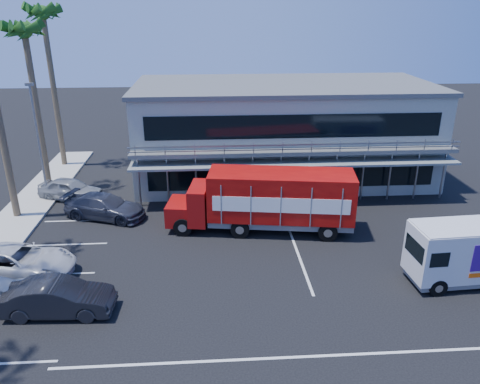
{
  "coord_description": "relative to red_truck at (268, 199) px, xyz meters",
  "views": [
    {
      "loc": [
        -2.7,
        -20.3,
        12.72
      ],
      "look_at": [
        -0.96,
        5.69,
        2.3
      ],
      "focal_mm": 35.0,
      "sensor_mm": 36.0,
      "label": 1
    }
  ],
  "objects": [
    {
      "name": "parked_car_b",
      "position": [
        -10.16,
        -7.61,
        -1.25
      ],
      "size": [
        4.86,
        1.87,
        1.58
      ],
      "primitive_type": "imported",
      "rotation": [
        0.0,
        0.0,
        1.53
      ],
      "color": "black",
      "rests_on": "ground"
    },
    {
      "name": "parked_car_e",
      "position": [
        -13.16,
        5.69,
        -1.27
      ],
      "size": [
        4.88,
        3.26,
        1.54
      ],
      "primitive_type": "imported",
      "rotation": [
        0.0,
        0.0,
        1.22
      ],
      "color": "gray",
      "rests_on": "ground"
    },
    {
      "name": "ground",
      "position": [
        -0.66,
        -5.11,
        -2.04
      ],
      "size": [
        120.0,
        120.0,
        0.0
      ],
      "primitive_type": "plane",
      "color": "black",
      "rests_on": "ground"
    },
    {
      "name": "building",
      "position": [
        2.34,
        9.83,
        1.62
      ],
      "size": [
        22.4,
        12.0,
        7.3
      ],
      "color": "gray",
      "rests_on": "ground"
    },
    {
      "name": "curb_strip",
      "position": [
        -15.66,
        0.89,
        -1.96
      ],
      "size": [
        3.0,
        32.0,
        0.16
      ],
      "primitive_type": "cube",
      "color": "#A5A399",
      "rests_on": "ground"
    },
    {
      "name": "palm_f",
      "position": [
        -15.76,
        13.39,
        9.43
      ],
      "size": [
        2.8,
        2.8,
        13.25
      ],
      "color": "brown",
      "rests_on": "ground"
    },
    {
      "name": "palm_e",
      "position": [
        -15.36,
        7.89,
        8.53
      ],
      "size": [
        2.8,
        2.8,
        12.25
      ],
      "color": "brown",
      "rests_on": "ground"
    },
    {
      "name": "parked_car_c",
      "position": [
        -13.16,
        -4.31,
        -1.24
      ],
      "size": [
        6.11,
        3.52,
        1.6
      ],
      "primitive_type": "imported",
      "rotation": [
        0.0,
        0.0,
        1.42
      ],
      "color": "silver",
      "rests_on": "ground"
    },
    {
      "name": "light_pole_far",
      "position": [
        -14.86,
        5.89,
        2.46
      ],
      "size": [
        0.5,
        0.25,
        8.09
      ],
      "color": "gray",
      "rests_on": "ground"
    },
    {
      "name": "parked_car_d",
      "position": [
        -10.16,
        2.49,
        -1.28
      ],
      "size": [
        5.68,
        3.75,
        1.53
      ],
      "primitive_type": "imported",
      "rotation": [
        0.0,
        0.0,
        1.24
      ],
      "color": "#2E303D",
      "rests_on": "ground"
    },
    {
      "name": "white_van",
      "position": [
        9.34,
        -6.32,
        -0.4
      ],
      "size": [
        6.46,
        2.53,
        3.1
      ],
      "rotation": [
        0.0,
        0.0,
        0.06
      ],
      "color": "silver",
      "rests_on": "ground"
    },
    {
      "name": "red_truck",
      "position": [
        0.0,
        0.0,
        0.0
      ],
      "size": [
        11.27,
        4.12,
        3.71
      ],
      "rotation": [
        0.0,
        0.0,
        -0.15
      ],
      "color": "#960D0C",
      "rests_on": "ground"
    }
  ]
}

